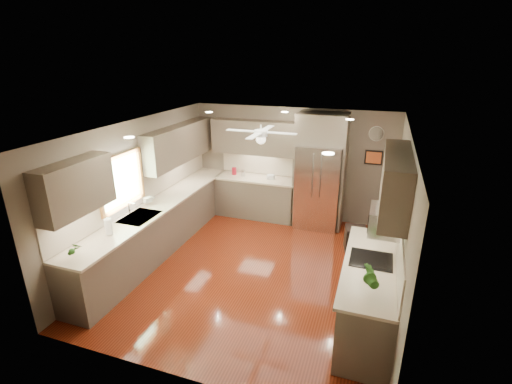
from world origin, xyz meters
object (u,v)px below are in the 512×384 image
Objects in this scene: potted_plant_left at (73,249)px; bowl at (270,178)px; soap_bottle at (149,199)px; canister_a at (234,171)px; canister_b at (243,173)px; potted_plant_right at (371,276)px; paper_towel at (108,227)px; stool at (355,239)px; microwave at (385,220)px; refrigerator at (319,174)px.

bowl is (1.56, 4.12, -0.11)m from potted_plant_left.
potted_plant_left is at bearing -86.00° from soap_bottle.
canister_a is 0.64× the size of potted_plant_left.
canister_b is 0.66m from bowl.
potted_plant_right is 3.88m from paper_towel.
canister_a is at bearing 161.22° from stool.
microwave reaches higher than potted_plant_right.
microwave is 2.24m from stool.
potted_plant_right is (3.21, -3.66, 0.10)m from canister_a.
canister_b reaches higher than bowl.
refrigerator reaches higher than paper_towel.
potted_plant_right reaches higher than canister_b.
potted_plant_right is at bearing -71.05° from refrigerator.
canister_a is at bearing 81.06° from potted_plant_left.
canister_b is 0.39× the size of potted_plant_right.
potted_plant_right is 0.66× the size of microwave.
soap_bottle is 1.05× the size of bowl.
soap_bottle is 0.09× the size of refrigerator.
paper_towel is at bearing -128.00° from refrigerator.
canister_b is 0.52× the size of potted_plant_left.
potted_plant_right reaches higher than soap_bottle.
canister_b is at bearing 178.59° from refrigerator.
refrigerator is at bearing 52.00° from paper_towel.
canister_b is 0.30× the size of stool.
potted_plant_right is at bearing -19.59° from soap_bottle.
potted_plant_left is at bearing -160.58° from microwave.
stool is (2.89, -0.98, -0.78)m from canister_a.
paper_towel reaches higher than soap_bottle.
canister_b is 2.42m from soap_bottle.
microwave reaches higher than potted_plant_left.
canister_a is at bearing 177.41° from refrigerator.
canister_b is 0.69× the size of bowl.
refrigerator reaches higher than potted_plant_left.
microwave is 4.05m from paper_towel.
soap_bottle reaches higher than canister_b.
microwave is 1.17× the size of stool.
stool is at bearing -19.46° from canister_b.
potted_plant_left is 4.86m from stool.
potted_plant_left is 4.89m from refrigerator.
stool is at bearing 18.67° from soap_bottle.
soap_bottle is (-0.80, -2.23, 0.03)m from canister_a.
refrigerator is (1.99, -0.09, 0.17)m from canister_a.
refrigerator is at bearing -0.59° from bowl.
canister_a is at bearing 175.02° from bowl.
microwave is at bearing -40.18° from canister_a.
refrigerator is at bearing -1.41° from canister_b.
canister_b is at bearing 64.52° from soap_bottle.
soap_bottle reaches higher than canister_a.
potted_plant_right is at bearing -57.15° from bowl.
paper_towel reaches higher than canister_b.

